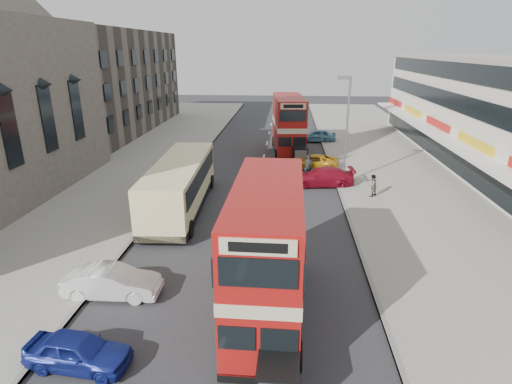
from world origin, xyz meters
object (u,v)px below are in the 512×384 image
at_px(car_left_near, 78,351).
at_px(street_lamp, 346,123).
at_px(bus_second, 289,125).
at_px(car_right_b, 313,162).
at_px(car_right_a, 322,177).
at_px(pedestrian_near, 372,185).
at_px(cyclist, 308,172).
at_px(coach, 180,184).
at_px(bus_main, 267,252).
at_px(car_right_c, 317,136).
at_px(car_left_front, 112,282).

bearing_deg(car_left_near, street_lamp, -23.00).
distance_m(bus_second, car_left_near, 30.88).
bearing_deg(bus_second, car_right_b, 105.96).
bearing_deg(car_right_a, car_left_near, -30.37).
bearing_deg(bus_second, street_lamp, 107.76).
relative_size(bus_second, car_left_near, 2.80).
relative_size(bus_second, car_right_a, 2.02).
bearing_deg(street_lamp, car_left_near, -118.75).
height_order(car_right_a, pedestrian_near, pedestrian_near).
relative_size(car_right_a, car_right_b, 1.11).
bearing_deg(cyclist, coach, -139.55).
height_order(bus_main, bus_second, bus_second).
bearing_deg(car_right_b, bus_second, -153.74).
height_order(car_right_c, cyclist, cyclist).
relative_size(car_left_near, car_right_c, 0.82).
relative_size(coach, car_left_near, 3.22).
height_order(bus_main, car_right_b, bus_main).
bearing_deg(street_lamp, car_right_b, 115.14).
xyz_separation_m(street_lamp, car_left_near, (-11.01, -20.07, -4.19)).
relative_size(street_lamp, bus_main, 0.87).
bearing_deg(coach, car_left_front, -94.83).
xyz_separation_m(car_left_near, car_right_a, (9.40, 19.63, 0.11)).
height_order(bus_main, coach, bus_main).
bearing_deg(car_right_c, car_left_near, -15.72).
xyz_separation_m(car_right_c, pedestrian_near, (2.72, -18.03, 0.22)).
relative_size(street_lamp, bus_second, 0.83).
xyz_separation_m(bus_second, car_right_c, (3.18, 5.15, -2.10)).
xyz_separation_m(car_left_near, car_right_b, (8.98, 24.38, 0.01)).
distance_m(car_right_b, pedestrian_near, 8.13).
relative_size(street_lamp, car_right_b, 1.84).
bearing_deg(bus_second, car_right_c, -126.75).
height_order(street_lamp, car_right_b, street_lamp).
bearing_deg(street_lamp, bus_main, -106.61).
height_order(street_lamp, coach, street_lamp).
distance_m(street_lamp, bus_main, 17.53).
xyz_separation_m(bus_second, pedestrian_near, (5.90, -12.88, -1.88)).
xyz_separation_m(street_lamp, bus_main, (-4.97, -16.68, -2.09)).
height_order(car_left_near, pedestrian_near, pedestrian_near).
bearing_deg(car_right_a, car_left_front, -37.33).
bearing_deg(cyclist, car_right_a, -56.15).
bearing_deg(car_left_front, car_right_c, -19.77).
bearing_deg(car_right_c, cyclist, -6.17).
distance_m(car_left_front, cyclist, 19.27).
height_order(bus_second, car_right_a, bus_second).
relative_size(car_left_front, pedestrian_near, 2.53).
distance_m(street_lamp, car_right_a, 4.41).
bearing_deg(car_right_a, bus_main, -16.48).
distance_m(coach, pedestrian_near, 13.19).
bearing_deg(car_right_c, street_lamp, 4.00).
distance_m(car_left_front, pedestrian_near, 18.62).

